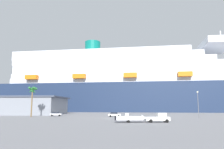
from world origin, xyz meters
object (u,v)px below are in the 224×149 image
street_lamp (198,101)px  small_boat_on_trailer (132,118)px  palm_tree (32,92)px  pickup_truck (158,118)px  cruise_ship (129,86)px  parked_car_white_van (114,114)px  parked_car_silver_sedan (56,114)px

street_lamp → small_boat_on_trailer: bearing=-135.1°
palm_tree → street_lamp: size_ratio=1.24×
pickup_truck → small_boat_on_trailer: (-6.14, -1.02, -0.08)m
cruise_ship → palm_tree: size_ratio=20.65×
parked_car_white_van → small_boat_on_trailer: bearing=-74.3°
pickup_truck → street_lamp: (14.10, 19.18, 4.46)m
cruise_ship → street_lamp: cruise_ship is taller
parked_car_white_van → parked_car_silver_sedan: size_ratio=1.01×
street_lamp → palm_tree: bearing=-179.8°
parked_car_silver_sedan → cruise_ship: bearing=69.5°
small_boat_on_trailer → palm_tree: (-35.56, 19.96, 7.73)m
small_boat_on_trailer → street_lamp: size_ratio=1.00×
cruise_ship → small_boat_on_trailer: (4.81, -93.54, -15.97)m
parked_car_silver_sedan → pickup_truck: bearing=-36.6°
pickup_truck → parked_car_white_van: 27.67m
cruise_ship → parked_car_silver_sedan: size_ratio=48.74×
parked_car_white_van → pickup_truck: bearing=-61.4°
small_boat_on_trailer → parked_car_white_van: (-7.10, 25.31, -0.13)m
parked_car_white_van → parked_car_silver_sedan: 22.56m
small_boat_on_trailer → palm_tree: palm_tree is taller
pickup_truck → palm_tree: palm_tree is taller
cruise_ship → small_boat_on_trailer: cruise_ship is taller
cruise_ship → pickup_truck: bearing=-83.2°
pickup_truck → parked_car_white_van: pickup_truck is taller
pickup_truck → street_lamp: size_ratio=0.69×
pickup_truck → parked_car_silver_sedan: 44.45m
street_lamp → parked_car_white_van: street_lamp is taller
street_lamp → parked_car_white_van: bearing=169.4°
parked_car_silver_sedan → parked_car_white_van: bearing=-5.6°
pickup_truck → street_lamp: bearing=53.7°
parked_car_white_van → palm_tree: bearing=-169.3°
small_boat_on_trailer → street_lamp: 28.95m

